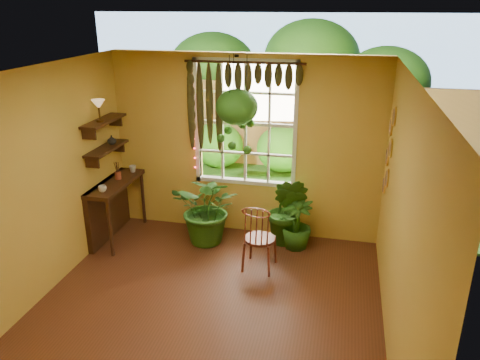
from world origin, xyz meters
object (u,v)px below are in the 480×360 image
at_px(windsor_chair, 259,247).
at_px(hanging_basket, 237,112).
at_px(potted_plant_left, 209,208).
at_px(potted_plant_mid, 287,210).
at_px(counter_ledge, 110,203).

relative_size(windsor_chair, hanging_basket, 0.80).
distance_m(potted_plant_left, hanging_basket, 1.44).
distance_m(windsor_chair, potted_plant_mid, 0.85).
bearing_deg(counter_ledge, potted_plant_mid, 7.60).
height_order(potted_plant_mid, hanging_basket, hanging_basket).
bearing_deg(windsor_chair, potted_plant_left, 151.40).
height_order(windsor_chair, hanging_basket, hanging_basket).
relative_size(potted_plant_left, hanging_basket, 0.80).
height_order(counter_ledge, windsor_chair, windsor_chair).
xyz_separation_m(windsor_chair, hanging_basket, (-0.50, 0.86, 1.60)).
distance_m(windsor_chair, potted_plant_left, 1.06).
distance_m(counter_ledge, hanging_basket, 2.33).
relative_size(windsor_chair, potted_plant_left, 1.01).
relative_size(potted_plant_mid, hanging_basket, 0.79).
relative_size(potted_plant_left, potted_plant_mid, 1.02).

